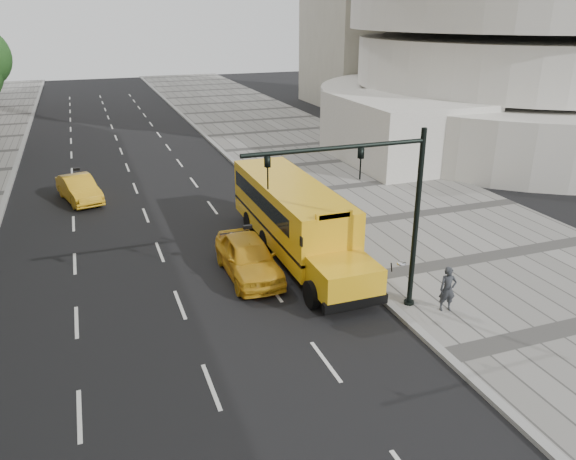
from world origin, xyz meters
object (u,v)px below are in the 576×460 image
object	(u,v)px
school_bus	(293,213)
taxi_near	(248,257)
traffic_signal	(380,202)
taxi_far	(79,189)
pedestrian	(448,289)

from	to	relation	value
school_bus	taxi_near	world-z (taller)	school_bus
school_bus	traffic_signal	xyz separation A→B (m)	(0.69, -6.11, 2.33)
taxi_near	taxi_far	xyz separation A→B (m)	(-6.08, 12.16, -0.10)
pedestrian	traffic_signal	size ratio (longest dim) A/B	0.25
taxi_far	traffic_signal	xyz separation A→B (m)	(9.27, -16.59, 3.39)
school_bus	taxi_near	distance (m)	3.17
school_bus	taxi_near	xyz separation A→B (m)	(-2.50, -1.69, -0.96)
traffic_signal	taxi_far	bearing A→B (deg)	119.21
taxi_near	traffic_signal	size ratio (longest dim) A/B	0.73
taxi_near	traffic_signal	bearing A→B (deg)	-54.07
school_bus	taxi_near	bearing A→B (deg)	-145.93
taxi_near	traffic_signal	world-z (taller)	traffic_signal
school_bus	traffic_signal	distance (m)	6.58
pedestrian	school_bus	bearing A→B (deg)	129.18
taxi_near	pedestrian	distance (m)	7.64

